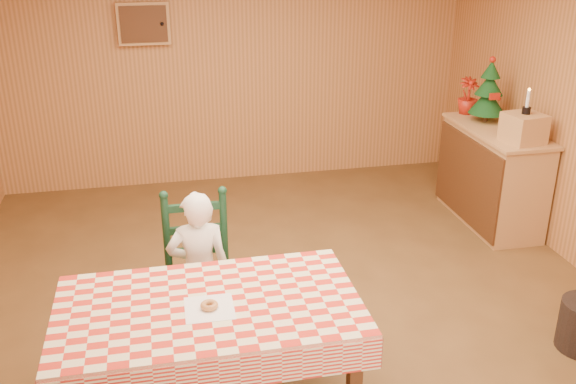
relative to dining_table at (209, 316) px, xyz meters
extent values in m
plane|color=brown|center=(0.66, 0.82, -0.69)|extent=(6.00, 6.00, 0.00)
cube|color=#B97A42|center=(0.66, 3.82, 0.61)|extent=(5.00, 0.10, 2.60)
cube|color=tan|center=(-0.24, 3.76, 1.06)|extent=(0.52, 0.08, 0.42)
cube|color=#522D16|center=(-0.24, 3.72, 1.06)|extent=(0.46, 0.02, 0.36)
sphere|color=black|center=(-0.06, 3.70, 1.06)|extent=(0.04, 0.04, 0.04)
cube|color=#522D16|center=(0.00, 0.00, 0.03)|extent=(1.60, 0.90, 0.06)
cube|color=#522D16|center=(-0.72, 0.37, -0.34)|extent=(0.07, 0.07, 0.69)
cube|color=#522D16|center=(0.72, 0.37, -0.34)|extent=(0.07, 0.07, 0.69)
cube|color=red|center=(0.00, 0.00, 0.07)|extent=(1.64, 0.94, 0.02)
cube|color=red|center=(0.00, -0.47, -0.03)|extent=(1.64, 0.02, 0.18)
cube|color=red|center=(0.00, 0.47, -0.03)|extent=(1.64, 0.02, 0.18)
cube|color=#315828|center=(-0.82, 0.00, -0.03)|extent=(0.02, 0.94, 0.18)
cube|color=#315828|center=(0.82, 0.00, -0.03)|extent=(0.02, 0.94, 0.18)
cube|color=#10311C|center=(0.00, 0.73, -0.26)|extent=(0.44, 0.40, 0.04)
cylinder|color=#10311C|center=(-0.19, 0.56, -0.48)|extent=(0.04, 0.04, 0.41)
cylinder|color=#10311C|center=(0.19, 0.56, -0.48)|extent=(0.04, 0.04, 0.41)
cylinder|color=#10311C|center=(-0.19, 0.90, -0.48)|extent=(0.04, 0.04, 0.41)
cylinder|color=#10311C|center=(0.19, 0.90, -0.48)|extent=(0.04, 0.04, 0.41)
cylinder|color=#10311C|center=(-0.19, 0.90, 0.06)|extent=(0.05, 0.05, 0.60)
sphere|color=#10311C|center=(-0.19, 0.90, 0.36)|extent=(0.06, 0.06, 0.06)
cylinder|color=#10311C|center=(0.19, 0.90, 0.06)|extent=(0.05, 0.05, 0.60)
sphere|color=#10311C|center=(0.19, 0.90, 0.36)|extent=(0.06, 0.06, 0.06)
cube|color=#10311C|center=(0.00, 0.90, -0.06)|extent=(0.38, 0.03, 0.05)
cube|color=#10311C|center=(0.00, 0.90, 0.10)|extent=(0.38, 0.03, 0.05)
cube|color=#10311C|center=(0.00, 0.90, 0.26)|extent=(0.38, 0.03, 0.05)
imported|color=white|center=(0.00, 0.73, -0.13)|extent=(0.41, 0.27, 1.12)
cube|color=white|center=(0.00, -0.05, 0.08)|extent=(0.26, 0.26, 0.00)
torus|color=#B77A41|center=(0.00, -0.05, 0.10)|extent=(0.12, 0.12, 0.03)
cube|color=tan|center=(2.88, 2.15, -0.24)|extent=(0.50, 1.20, 0.90)
cube|color=tan|center=(2.88, 2.15, 0.23)|extent=(0.54, 1.24, 0.03)
cube|color=#522D16|center=(2.62, 2.15, -0.24)|extent=(0.02, 1.20, 0.80)
cube|color=tan|center=(2.88, 1.75, 0.37)|extent=(0.34, 0.34, 0.25)
cylinder|color=#522D16|center=(2.88, 2.40, 0.28)|extent=(0.04, 0.04, 0.08)
cone|color=#0B3312|center=(2.88, 2.40, 0.44)|extent=(0.34, 0.34, 0.24)
cone|color=#0B3312|center=(2.88, 2.40, 0.60)|extent=(0.26, 0.26, 0.20)
cone|color=#0B3312|center=(2.88, 2.40, 0.74)|extent=(0.18, 0.18, 0.16)
sphere|color=#A31D0F|center=(2.88, 2.40, 0.83)|extent=(0.06, 0.06, 0.06)
cube|color=#A31D0F|center=(2.86, 2.25, 0.52)|extent=(0.10, 0.02, 0.06)
sphere|color=#A31D0F|center=(2.96, 2.34, 0.47)|extent=(0.04, 0.04, 0.04)
sphere|color=#A31D0F|center=(2.81, 2.45, 0.54)|extent=(0.04, 0.04, 0.04)
sphere|color=#A31D0F|center=(2.92, 2.49, 0.64)|extent=(0.04, 0.04, 0.04)
imported|color=#A31D0F|center=(2.83, 2.70, 0.42)|extent=(0.21, 0.21, 0.36)
cylinder|color=black|center=(2.88, 1.75, 0.52)|extent=(0.07, 0.07, 0.06)
cylinder|color=white|center=(2.88, 1.75, 0.62)|extent=(0.03, 0.03, 0.14)
sphere|color=orange|center=(2.88, 1.75, 0.70)|extent=(0.02, 0.02, 0.02)
camera|label=1|loc=(-0.20, -2.99, 1.96)|focal=40.00mm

